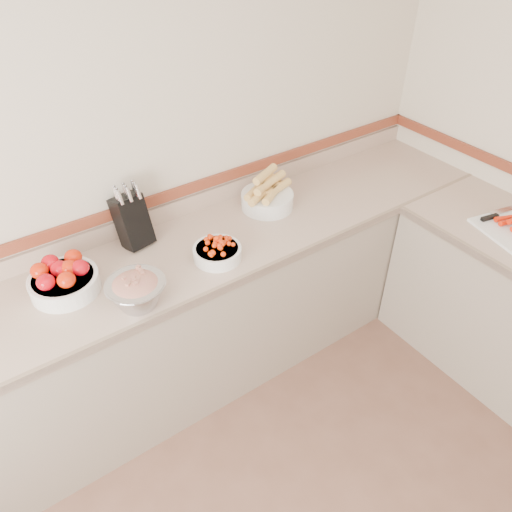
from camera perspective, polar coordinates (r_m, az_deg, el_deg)
back_wall at (r=2.51m, az=-15.45°, el=10.11°), size 4.00×0.00×4.00m
counter_back at (r=2.77m, az=-9.95°, el=-8.05°), size 4.00×0.65×1.08m
knife_block at (r=2.56m, az=-14.00°, el=4.05°), size 0.17×0.20×0.35m
tomato_bowl at (r=2.40m, az=-21.16°, el=-2.45°), size 0.31×0.31×0.15m
cherry_tomato_bowl at (r=2.44m, az=-4.43°, el=0.60°), size 0.24×0.24×0.13m
corn_bowl at (r=2.80m, az=1.29°, el=6.87°), size 0.32×0.29×0.22m
rhubarb_bowl at (r=2.22m, az=-13.50°, el=-3.90°), size 0.26×0.26×0.15m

